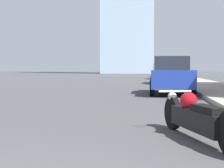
# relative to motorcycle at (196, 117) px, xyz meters

# --- Properties ---
(sidewalk) EXTENTS (3.14, 240.00, 0.15)m
(sidewalk) POSITION_rel_motorcycle_xyz_m (2.73, 36.32, -0.29)
(sidewalk) COLOR #9E998E
(sidewalk) RESTS_ON ground_plane
(motorcycle) EXTENTS (1.05, 2.40, 0.73)m
(motorcycle) POSITION_rel_motorcycle_xyz_m (0.00, 0.00, 0.00)
(motorcycle) COLOR black
(motorcycle) RESTS_ON ground_plane
(parked_car_blue) EXTENTS (1.91, 4.38, 1.69)m
(parked_car_blue) POSITION_rel_motorcycle_xyz_m (0.02, 9.50, 0.49)
(parked_car_blue) COLOR #1E3899
(parked_car_blue) RESTS_ON ground_plane
(parked_car_yellow) EXTENTS (2.00, 4.26, 1.63)m
(parked_car_yellow) POSITION_rel_motorcycle_xyz_m (-0.12, 20.44, 0.46)
(parked_car_yellow) COLOR gold
(parked_car_yellow) RESTS_ON ground_plane
(parked_car_red) EXTENTS (1.99, 4.13, 1.65)m
(parked_car_red) POSITION_rel_motorcycle_xyz_m (-0.22, 33.48, 0.47)
(parked_car_red) COLOR red
(parked_car_red) RESTS_ON ground_plane
(parked_car_silver) EXTENTS (1.98, 4.39, 1.74)m
(parked_car_silver) POSITION_rel_motorcycle_xyz_m (-0.19, 44.15, 0.50)
(parked_car_silver) COLOR #BCBCC1
(parked_car_silver) RESTS_ON ground_plane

